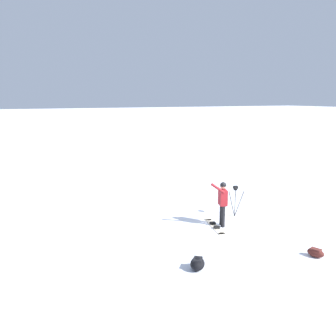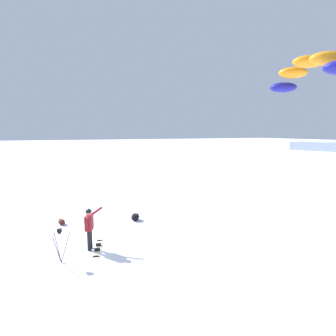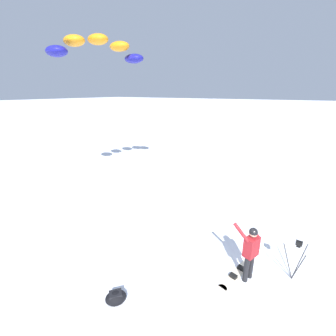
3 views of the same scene
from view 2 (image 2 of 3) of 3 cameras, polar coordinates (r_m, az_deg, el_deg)
ground_plane at (r=11.55m, az=-16.59°, el=-15.54°), size 300.00×300.00×0.00m
snowboarder at (r=10.59m, az=-17.03°, el=-11.96°), size 0.46×0.73×1.66m
snowboard at (r=10.95m, az=-15.26°, el=-16.68°), size 1.75×0.63×0.10m
traction_kite at (r=11.80m, az=28.63°, el=18.42°), size 4.64×2.64×1.09m
gear_bag_large at (r=14.02m, az=-22.51°, el=-10.97°), size 0.56×0.43×0.26m
camera_tripod at (r=9.97m, az=-22.88°, el=-14.18°), size 0.60×0.59×1.23m
gear_bag_small at (r=13.66m, az=-7.26°, el=-10.71°), size 0.64×0.63×0.34m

